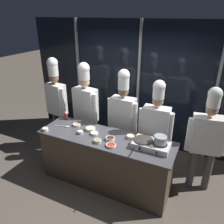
# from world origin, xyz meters

# --- Properties ---
(ground_plane) EXTENTS (24.00, 24.00, 0.00)m
(ground_plane) POSITION_xyz_m (0.00, 0.00, 0.00)
(ground_plane) COLOR brown
(window_wall_back) EXTENTS (5.34, 0.09, 2.70)m
(window_wall_back) POSITION_xyz_m (0.00, 1.60, 1.35)
(window_wall_back) COLOR black
(window_wall_back) RESTS_ON ground_plane
(demo_counter) EXTENTS (2.29, 0.70, 0.93)m
(demo_counter) POSITION_xyz_m (0.00, 0.00, 0.47)
(demo_counter) COLOR #4C3D2D
(demo_counter) RESTS_ON ground_plane
(portable_stove) EXTENTS (0.55, 0.35, 0.10)m
(portable_stove) POSITION_xyz_m (0.76, 0.03, 0.98)
(portable_stove) COLOR silver
(portable_stove) RESTS_ON demo_counter
(frying_pan) EXTENTS (0.30, 0.52, 0.04)m
(frying_pan) POSITION_xyz_m (0.64, 0.02, 1.05)
(frying_pan) COLOR #38332D
(frying_pan) RESTS_ON portable_stove
(stock_pot) EXTENTS (0.22, 0.19, 0.13)m
(stock_pot) POSITION_xyz_m (0.89, 0.03, 1.10)
(stock_pot) COLOR #93969B
(stock_pot) RESTS_ON portable_stove
(squeeze_bottle_chili) EXTENTS (0.06, 0.06, 0.18)m
(squeeze_bottle_chili) POSITION_xyz_m (-0.98, 0.26, 1.02)
(squeeze_bottle_chili) COLOR red
(squeeze_bottle_chili) RESTS_ON demo_counter
(prep_bowl_bean_sprouts) EXTENTS (0.09, 0.09, 0.05)m
(prep_bowl_bean_sprouts) POSITION_xyz_m (-0.43, -0.09, 0.96)
(prep_bowl_bean_sprouts) COLOR silver
(prep_bowl_bean_sprouts) RESTS_ON demo_counter
(prep_bowl_chili_flakes) EXTENTS (0.16, 0.16, 0.04)m
(prep_bowl_chili_flakes) POSITION_xyz_m (0.20, -0.20, 0.95)
(prep_bowl_chili_flakes) COLOR silver
(prep_bowl_chili_flakes) RESTS_ON demo_counter
(prep_bowl_rice) EXTENTS (0.13, 0.13, 0.04)m
(prep_bowl_rice) POSITION_xyz_m (-0.21, -0.01, 0.96)
(prep_bowl_rice) COLOR silver
(prep_bowl_rice) RESTS_ON demo_counter
(prep_bowl_soy_glaze) EXTENTS (0.15, 0.15, 0.05)m
(prep_bowl_soy_glaze) POSITION_xyz_m (0.11, -0.05, 0.96)
(prep_bowl_soy_glaze) COLOR silver
(prep_bowl_soy_glaze) RESTS_ON demo_counter
(prep_bowl_ginger) EXTENTS (0.17, 0.17, 0.05)m
(prep_bowl_ginger) POSITION_xyz_m (-0.34, 0.10, 0.96)
(prep_bowl_ginger) COLOR silver
(prep_bowl_ginger) RESTS_ON demo_counter
(prep_bowl_shrimp) EXTENTS (0.15, 0.15, 0.04)m
(prep_bowl_shrimp) POSITION_xyz_m (-0.65, 0.13, 0.95)
(prep_bowl_shrimp) COLOR silver
(prep_bowl_shrimp) RESTS_ON demo_counter
(prep_bowl_noodles) EXTENTS (0.12, 0.12, 0.05)m
(prep_bowl_noodles) POSITION_xyz_m (0.38, 0.15, 0.96)
(prep_bowl_noodles) COLOR silver
(prep_bowl_noodles) RESTS_ON demo_counter
(prep_bowl_mushrooms) EXTENTS (0.12, 0.12, 0.05)m
(prep_bowl_mushrooms) POSITION_xyz_m (-0.04, -0.20, 0.96)
(prep_bowl_mushrooms) COLOR silver
(prep_bowl_mushrooms) RESTS_ON demo_counter
(prep_bowl_garlic) EXTENTS (0.11, 0.11, 0.05)m
(prep_bowl_garlic) POSITION_xyz_m (-1.03, -0.26, 0.96)
(prep_bowl_garlic) COLOR silver
(prep_bowl_garlic) RESTS_ON demo_counter
(serving_spoon_slotted) EXTENTS (0.27, 0.12, 0.02)m
(serving_spoon_slotted) POSITION_xyz_m (-0.82, 0.01, 0.94)
(serving_spoon_slotted) COLOR #B2B5BA
(serving_spoon_slotted) RESTS_ON demo_counter
(chef_head) EXTENTS (0.55, 0.28, 2.01)m
(chef_head) POSITION_xyz_m (-1.48, 0.62, 1.17)
(chef_head) COLOR #4C4C51
(chef_head) RESTS_ON ground_plane
(chef_sous) EXTENTS (0.60, 0.31, 1.98)m
(chef_sous) POSITION_xyz_m (-0.75, 0.61, 1.14)
(chef_sous) COLOR #2D3856
(chef_sous) RESTS_ON ground_plane
(chef_line) EXTENTS (0.59, 0.25, 1.92)m
(chef_line) POSITION_xyz_m (0.03, 0.65, 1.09)
(chef_line) COLOR #232326
(chef_line) RESTS_ON ground_plane
(chef_pastry) EXTENTS (0.59, 0.26, 1.83)m
(chef_pastry) POSITION_xyz_m (0.68, 0.57, 1.04)
(chef_pastry) COLOR #2D3856
(chef_pastry) RESTS_ON ground_plane
(chef_apprentice) EXTENTS (0.61, 0.32, 1.83)m
(chef_apprentice) POSITION_xyz_m (1.49, 0.57, 1.03)
(chef_apprentice) COLOR #4C4C51
(chef_apprentice) RESTS_ON ground_plane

